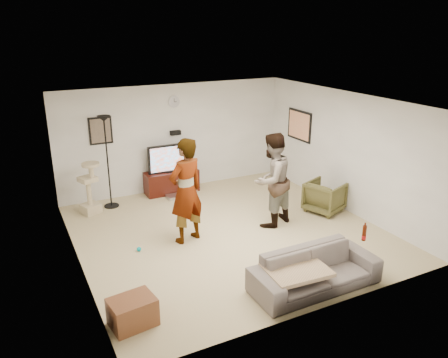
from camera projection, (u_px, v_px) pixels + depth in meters
name	position (u px, v px, depth m)	size (l,w,h in m)	color
floor	(228.00, 232.00, 8.53)	(5.50, 5.50, 0.02)	tan
ceiling	(229.00, 101.00, 7.69)	(5.50, 5.50, 0.02)	white
wall_back	(175.00, 138.00, 10.42)	(5.50, 0.04, 2.50)	silver
wall_front	(325.00, 229.00, 5.79)	(5.50, 0.04, 2.50)	silver
wall_left	(73.00, 195.00, 6.94)	(0.04, 5.50, 2.50)	silver
wall_right	(345.00, 152.00, 9.28)	(0.04, 5.50, 2.50)	silver
wall_clock	(174.00, 102.00, 10.12)	(0.26, 0.26, 0.04)	white
wall_speaker	(175.00, 133.00, 10.33)	(0.25, 0.10, 0.10)	black
picture_back	(101.00, 131.00, 9.57)	(0.42, 0.03, 0.52)	brown
picture_right	(299.00, 125.00, 10.54)	(0.03, 0.78, 0.62)	#FE9D76
tv_stand	(172.00, 182.00, 10.46)	(1.25, 0.45, 0.52)	black
console_box	(176.00, 196.00, 10.17)	(0.40, 0.30, 0.07)	silver
tv	(171.00, 158.00, 10.26)	(1.08, 0.08, 0.64)	black
tv_screen	(171.00, 159.00, 10.23)	(1.00, 0.01, 0.57)	#3BAAEE
floor_lamp	(108.00, 163.00, 9.39)	(0.32, 0.32, 2.01)	black
cat_tree	(89.00, 188.00, 9.20)	(0.35, 0.35, 1.11)	tan
person_left	(186.00, 191.00, 7.88)	(0.71, 0.46, 1.94)	#A4A4A4
person_right	(272.00, 180.00, 8.55)	(0.90, 0.70, 1.86)	#2F63A4
sofa	(315.00, 270.00, 6.64)	(1.99, 0.78, 0.58)	#655C59
throw_blanket	(296.00, 270.00, 6.46)	(0.90, 0.70, 0.06)	tan
beer_bottle	(364.00, 233.00, 6.89)	(0.06, 0.06, 0.25)	#471405
armchair	(325.00, 197.00, 9.36)	(0.70, 0.72, 0.66)	#4A4824
side_table	(133.00, 312.00, 5.84)	(0.58, 0.44, 0.39)	brown
toy_ball	(139.00, 249.00, 7.79)	(0.08, 0.08, 0.08)	#0598AB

